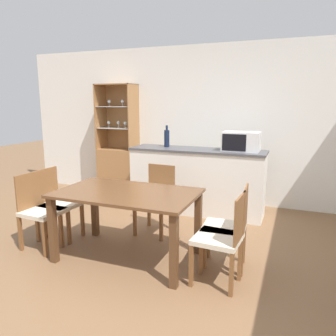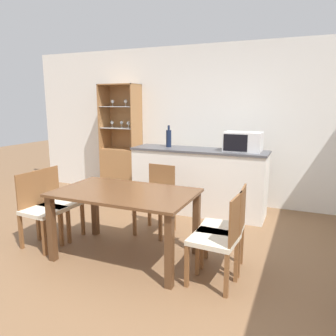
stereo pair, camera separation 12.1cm
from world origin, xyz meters
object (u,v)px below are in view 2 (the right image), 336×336
dining_chair_side_left_near (41,209)px  wine_bottle (169,138)px  dining_chair_side_right_far (225,228)px  dining_chair_head_far (156,199)px  dining_chair_side_left_far (57,203)px  dining_table (125,201)px  microwave (243,142)px  dining_chair_side_right_near (218,239)px  display_cabinet (122,162)px

dining_chair_side_left_near → wine_bottle: wine_bottle is taller
dining_chair_side_right_far → wine_bottle: bearing=35.4°
dining_chair_head_far → wine_bottle: bearing=-71.7°
dining_chair_side_right_far → dining_chair_side_left_far: bearing=86.8°
dining_table → dining_chair_side_left_near: bearing=-173.0°
microwave → dining_chair_side_left_near: bearing=-135.9°
dining_chair_side_right_far → wine_bottle: wine_bottle is taller
dining_table → dining_chair_side_right_near: (1.04, -0.13, -0.18)m
display_cabinet → wine_bottle: 1.29m
dining_chair_side_left_far → dining_chair_head_far: bearing=124.7°
dining_chair_side_left_far → display_cabinet: bearing=-167.4°
dining_chair_side_right_near → microwave: bearing=8.7°
display_cabinet → dining_chair_side_right_far: size_ratio=2.28×
display_cabinet → dining_table: size_ratio=1.34×
dining_chair_side_left_far → wine_bottle: size_ratio=2.59×
dining_chair_side_left_near → dining_chair_side_left_far: bearing=-175.9°
dining_chair_side_right_near → wine_bottle: wine_bottle is taller
dining_chair_side_left_far → dining_table: bearing=86.7°
dining_chair_side_right_far → wine_bottle: (-1.29, 1.62, 0.67)m
dining_chair_head_far → microwave: microwave is taller
dining_chair_head_far → wine_bottle: wine_bottle is taller
dining_chair_head_far → display_cabinet: bearing=-42.1°
dining_chair_side_left_near → microwave: (1.93, 1.87, 0.66)m
dining_chair_head_far → microwave: (0.88, 0.98, 0.66)m
dining_chair_side_left_far → wine_bottle: (0.79, 1.62, 0.67)m
dining_table → microwave: microwave is taller
dining_table → wine_bottle: 1.84m
dining_chair_side_right_near → display_cabinet: bearing=49.9°
display_cabinet → microwave: 2.34m
display_cabinet → dining_chair_side_right_near: bearing=-43.9°
dining_chair_head_far → microwave: bearing=-127.7°
dining_chair_side_right_near → wine_bottle: bearing=38.2°
dining_chair_side_left_near → display_cabinet: bearing=-168.2°
display_cabinet → dining_chair_side_left_far: size_ratio=2.28×
dining_chair_side_left_far → microwave: size_ratio=1.68×
dining_chair_side_right_far → dining_chair_head_far: size_ratio=1.00×
dining_chair_head_far → wine_bottle: (-0.25, 1.00, 0.67)m
wine_bottle → dining_chair_side_left_far: bearing=-116.2°
dining_table → dining_chair_head_far: (0.00, 0.76, -0.18)m
dining_table → dining_chair_side_left_far: bearing=172.6°
microwave → wine_bottle: wine_bottle is taller
display_cabinet → dining_chair_side_left_near: size_ratio=2.28×
dining_chair_side_right_far → dining_chair_head_far: 1.21m
display_cabinet → wine_bottle: (1.10, -0.42, 0.53)m
microwave → dining_table: bearing=-116.9°
dining_table → dining_chair_side_right_far: 1.07m
dining_chair_side_right_far → microwave: microwave is taller
dining_chair_head_far → dining_chair_side_right_far: bearing=153.3°
dining_chair_side_right_near → dining_chair_head_far: bearing=53.3°
dining_table → dining_chair_side_left_near: dining_chair_side_left_near is taller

